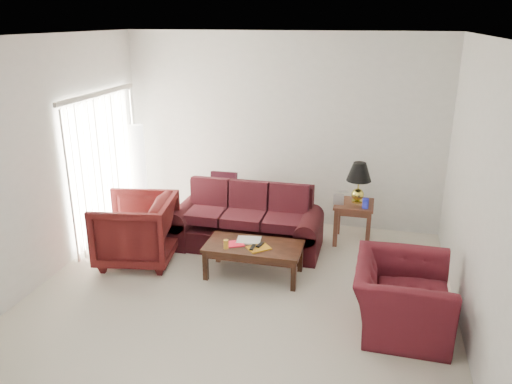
# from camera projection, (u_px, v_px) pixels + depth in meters

# --- Properties ---
(floor) EXTENTS (5.00, 5.00, 0.00)m
(floor) POSITION_uv_depth(u_px,v_px,m) (239.00, 297.00, 6.00)
(floor) COLOR beige
(floor) RESTS_ON ground
(blinds) EXTENTS (0.10, 2.00, 2.16)m
(blinds) POSITION_uv_depth(u_px,v_px,m) (105.00, 167.00, 7.38)
(blinds) COLOR silver
(blinds) RESTS_ON ground
(sofa) EXTENTS (2.22, 1.08, 0.88)m
(sofa) POSITION_uv_depth(u_px,v_px,m) (245.00, 219.00, 7.17)
(sofa) COLOR black
(sofa) RESTS_ON ground
(throw_pillow) EXTENTS (0.41, 0.21, 0.42)m
(throw_pillow) POSITION_uv_depth(u_px,v_px,m) (224.00, 185.00, 7.82)
(throw_pillow) COLOR black
(throw_pillow) RESTS_ON sofa
(end_table) EXTENTS (0.58, 0.58, 0.62)m
(end_table) POSITION_uv_depth(u_px,v_px,m) (353.00, 222.00, 7.39)
(end_table) COLOR #453017
(end_table) RESTS_ON ground
(table_lamp) EXTENTS (0.37, 0.37, 0.60)m
(table_lamp) POSITION_uv_depth(u_px,v_px,m) (358.00, 183.00, 7.22)
(table_lamp) COLOR gold
(table_lamp) RESTS_ON end_table
(clock) EXTENTS (0.15, 0.06, 0.15)m
(clock) POSITION_uv_depth(u_px,v_px,m) (339.00, 199.00, 7.21)
(clock) COLOR #B4B3B8
(clock) RESTS_ON end_table
(blue_canister) EXTENTS (0.10, 0.10, 0.14)m
(blue_canister) POSITION_uv_depth(u_px,v_px,m) (365.00, 203.00, 7.06)
(blue_canister) COLOR #1A20AC
(blue_canister) RESTS_ON end_table
(picture_frame) EXTENTS (0.17, 0.18, 0.05)m
(picture_frame) POSITION_uv_depth(u_px,v_px,m) (344.00, 192.00, 7.52)
(picture_frame) COLOR silver
(picture_frame) RESTS_ON end_table
(floor_lamp) EXTENTS (0.34, 0.34, 1.60)m
(floor_lamp) POSITION_uv_depth(u_px,v_px,m) (139.00, 172.00, 8.09)
(floor_lamp) COLOR white
(floor_lamp) RESTS_ON ground
(armchair_left) EXTENTS (1.16, 1.14, 0.92)m
(armchair_left) POSITION_uv_depth(u_px,v_px,m) (136.00, 230.00, 6.75)
(armchair_left) COLOR #420F0F
(armchair_left) RESTS_ON ground
(armchair_right) EXTENTS (1.01, 1.15, 0.74)m
(armchair_right) POSITION_uv_depth(u_px,v_px,m) (402.00, 297.00, 5.30)
(armchair_right) COLOR #440F17
(armchair_right) RESTS_ON ground
(coffee_table) EXTENTS (1.38, 1.01, 0.43)m
(coffee_table) POSITION_uv_depth(u_px,v_px,m) (254.00, 260.00, 6.44)
(coffee_table) COLOR black
(coffee_table) RESTS_ON ground
(magazine_red) EXTENTS (0.31, 0.28, 0.01)m
(magazine_red) POSITION_uv_depth(u_px,v_px,m) (234.00, 244.00, 6.37)
(magazine_red) COLOR red
(magazine_red) RESTS_ON coffee_table
(magazine_white) EXTENTS (0.33, 0.27, 0.02)m
(magazine_white) POSITION_uv_depth(u_px,v_px,m) (249.00, 240.00, 6.48)
(magazine_white) COLOR white
(magazine_white) RESTS_ON coffee_table
(magazine_orange) EXTENTS (0.34, 0.33, 0.02)m
(magazine_orange) POSITION_uv_depth(u_px,v_px,m) (259.00, 248.00, 6.26)
(magazine_orange) COLOR #BA7C15
(magazine_orange) RESTS_ON coffee_table
(remote_a) EXTENTS (0.05, 0.15, 0.02)m
(remote_a) POSITION_uv_depth(u_px,v_px,m) (253.00, 247.00, 6.24)
(remote_a) COLOR black
(remote_a) RESTS_ON coffee_table
(remote_b) EXTENTS (0.08, 0.16, 0.02)m
(remote_b) POSITION_uv_depth(u_px,v_px,m) (260.00, 245.00, 6.31)
(remote_b) COLOR black
(remote_b) RESTS_ON coffee_table
(yellow_glass) EXTENTS (0.09, 0.09, 0.11)m
(yellow_glass) POSITION_uv_depth(u_px,v_px,m) (226.00, 244.00, 6.25)
(yellow_glass) COLOR gold
(yellow_glass) RESTS_ON coffee_table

